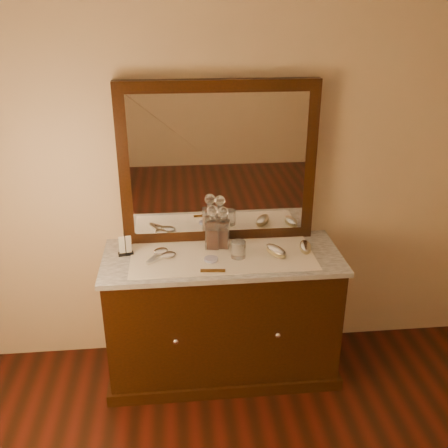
{
  "coord_description": "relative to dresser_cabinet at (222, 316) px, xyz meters",
  "views": [
    {
      "loc": [
        -0.26,
        -0.74,
        2.25
      ],
      "look_at": [
        0.0,
        1.85,
        1.1
      ],
      "focal_mm": 40.42,
      "sensor_mm": 36.0,
      "label": 1
    }
  ],
  "objects": [
    {
      "name": "hand_mirror_outer",
      "position": [
        -0.38,
        0.05,
        0.45
      ],
      "size": [
        0.14,
        0.21,
        0.02
      ],
      "color": "silver",
      "rests_on": "lace_runner"
    },
    {
      "name": "mirror_frame",
      "position": [
        0.0,
        0.25,
        0.94
      ],
      "size": [
        1.2,
        0.08,
        1.0
      ],
      "primitive_type": "cube",
      "color": "black",
      "rests_on": "marble_top"
    },
    {
      "name": "marble_top",
      "position": [
        0.0,
        0.0,
        0.42
      ],
      "size": [
        1.44,
        0.59,
        0.03
      ],
      "primitive_type": "cube",
      "color": "silver",
      "rests_on": "dresser_cabinet"
    },
    {
      "name": "pin_dish",
      "position": [
        -0.07,
        -0.07,
        0.45
      ],
      "size": [
        0.08,
        0.08,
        0.01
      ],
      "primitive_type": "cylinder",
      "rotation": [
        0.0,
        0.0,
        0.01
      ],
      "color": "white",
      "rests_on": "lace_runner"
    },
    {
      "name": "dresser_cabinet",
      "position": [
        0.0,
        0.0,
        0.0
      ],
      "size": [
        1.4,
        0.55,
        0.82
      ],
      "primitive_type": "cube",
      "color": "black",
      "rests_on": "floor"
    },
    {
      "name": "brush_near",
      "position": [
        0.32,
        -0.03,
        0.47
      ],
      "size": [
        0.14,
        0.18,
        0.05
      ],
      "color": "tan",
      "rests_on": "lace_runner"
    },
    {
      "name": "brush_far",
      "position": [
        0.51,
        0.01,
        0.47
      ],
      "size": [
        0.09,
        0.16,
        0.04
      ],
      "color": "tan",
      "rests_on": "lace_runner"
    },
    {
      "name": "mirror_glass",
      "position": [
        0.0,
        0.21,
        0.94
      ],
      "size": [
        1.06,
        0.01,
        0.86
      ],
      "primitive_type": "cube",
      "color": "white",
      "rests_on": "marble_top"
    },
    {
      "name": "knob_left",
      "position": [
        -0.3,
        -0.28,
        0.04
      ],
      "size": [
        0.04,
        0.04,
        0.04
      ],
      "primitive_type": "sphere",
      "color": "silver",
      "rests_on": "dresser_cabinet"
    },
    {
      "name": "tumblers",
      "position": [
        0.09,
        -0.04,
        0.49
      ],
      "size": [
        0.09,
        0.09,
        0.1
      ],
      "color": "white",
      "rests_on": "lace_runner"
    },
    {
      "name": "decanter_left",
      "position": [
        -0.05,
        0.11,
        0.55
      ],
      "size": [
        0.1,
        0.1,
        0.28
      ],
      "color": "#943B15",
      "rests_on": "lace_runner"
    },
    {
      "name": "dresser_plinth",
      "position": [
        0.0,
        0.0,
        -0.37
      ],
      "size": [
        1.46,
        0.59,
        0.08
      ],
      "primitive_type": "cube",
      "color": "black",
      "rests_on": "floor"
    },
    {
      "name": "decanter_right",
      "position": [
        0.01,
        0.11,
        0.55
      ],
      "size": [
        0.1,
        0.1,
        0.27
      ],
      "color": "#943B15",
      "rests_on": "lace_runner"
    },
    {
      "name": "lace_runner",
      "position": [
        0.0,
        -0.02,
        0.44
      ],
      "size": [
        1.1,
        0.45,
        0.0
      ],
      "primitive_type": "cube",
      "color": "silver",
      "rests_on": "marble_top"
    },
    {
      "name": "hand_mirror_inner",
      "position": [
        -0.34,
        0.0,
        0.45
      ],
      "size": [
        0.19,
        0.17,
        0.02
      ],
      "color": "silver",
      "rests_on": "lace_runner"
    },
    {
      "name": "napkin_rack",
      "position": [
        -0.58,
        0.07,
        0.5
      ],
      "size": [
        0.1,
        0.07,
        0.14
      ],
      "color": "black",
      "rests_on": "marble_top"
    },
    {
      "name": "comb",
      "position": [
        -0.07,
        -0.2,
        0.45
      ],
      "size": [
        0.14,
        0.04,
        0.01
      ],
      "primitive_type": "cube",
      "rotation": [
        0.0,
        0.0,
        -0.1
      ],
      "color": "brown",
      "rests_on": "lace_runner"
    },
    {
      "name": "knob_right",
      "position": [
        0.3,
        -0.28,
        0.04
      ],
      "size": [
        0.04,
        0.04,
        0.04
      ],
      "primitive_type": "sphere",
      "color": "silver",
      "rests_on": "dresser_cabinet"
    }
  ]
}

